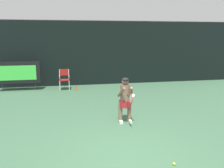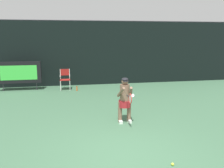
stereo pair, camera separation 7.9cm
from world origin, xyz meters
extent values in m
cube|color=#3F694A|center=(0.00, 0.00, -0.01)|extent=(18.00, 22.00, 0.02)
cube|color=black|center=(0.00, 8.50, 1.80)|extent=(18.00, 0.12, 3.60)
cylinder|color=#38383D|center=(0.00, 8.50, 3.63)|extent=(18.00, 0.05, 0.05)
cube|color=black|center=(-3.79, 7.60, 0.95)|extent=(2.20, 0.20, 1.10)
cube|color=#42D146|center=(-3.79, 7.49, 0.95)|extent=(1.80, 0.01, 0.75)
cylinder|color=#2D2D33|center=(-4.62, 7.60, 0.20)|extent=(0.05, 0.05, 0.40)
cylinder|color=#2D2D33|center=(-2.97, 7.60, 0.20)|extent=(0.05, 0.05, 0.40)
cylinder|color=white|center=(-1.72, 7.14, 0.26)|extent=(0.04, 0.04, 0.52)
cylinder|color=white|center=(-1.24, 7.14, 0.26)|extent=(0.04, 0.04, 0.52)
cylinder|color=white|center=(-1.72, 7.55, 0.26)|extent=(0.04, 0.04, 0.52)
cylinder|color=white|center=(-1.24, 7.55, 0.26)|extent=(0.04, 0.04, 0.52)
cube|color=maroon|center=(-1.48, 7.34, 0.54)|extent=(0.52, 0.44, 0.03)
cylinder|color=white|center=(-1.72, 7.55, 0.80)|extent=(0.04, 0.04, 0.56)
cylinder|color=white|center=(-1.24, 7.55, 0.80)|extent=(0.04, 0.04, 0.56)
cube|color=maroon|center=(-1.48, 7.55, 0.91)|extent=(0.48, 0.02, 0.34)
cylinder|color=white|center=(-1.72, 7.34, 0.74)|extent=(0.04, 0.44, 0.04)
cylinder|color=white|center=(-1.24, 7.34, 0.74)|extent=(0.04, 0.44, 0.04)
cylinder|color=#D35F28|center=(-0.89, 6.99, 0.12)|extent=(0.07, 0.07, 0.24)
cylinder|color=black|center=(-0.89, 6.99, 0.25)|extent=(0.03, 0.03, 0.03)
cube|color=white|center=(0.35, 2.11, 0.04)|extent=(0.11, 0.26, 0.09)
cube|color=white|center=(0.65, 2.11, 0.04)|extent=(0.11, 0.26, 0.09)
cylinder|color=brown|center=(0.35, 2.16, 0.36)|extent=(0.13, 0.13, 0.71)
cylinder|color=brown|center=(0.65, 2.16, 0.36)|extent=(0.13, 0.13, 0.71)
cylinder|color=maroon|center=(0.50, 2.16, 0.63)|extent=(0.39, 0.39, 0.22)
cylinder|color=brown|center=(0.50, 2.16, 0.99)|extent=(0.31, 0.31, 0.56)
sphere|color=brown|center=(0.50, 2.16, 1.37)|extent=(0.22, 0.22, 0.22)
ellipsoid|color=black|center=(0.50, 2.16, 1.43)|extent=(0.22, 0.22, 0.12)
cube|color=black|center=(0.50, 2.06, 1.40)|extent=(0.17, 0.12, 0.02)
cylinder|color=brown|center=(0.34, 1.99, 1.07)|extent=(0.19, 0.46, 0.40)
cylinder|color=brown|center=(0.67, 1.99, 1.07)|extent=(0.19, 0.46, 0.40)
cylinder|color=white|center=(0.69, 1.87, 0.96)|extent=(0.13, 0.13, 0.11)
cylinder|color=black|center=(0.50, 1.75, 0.99)|extent=(0.03, 0.28, 0.03)
torus|color=red|center=(0.50, 1.45, 0.99)|extent=(0.02, 0.31, 0.31)
ellipsoid|color=silver|center=(0.50, 1.45, 0.99)|extent=(0.01, 0.26, 0.26)
sphere|color=#CCDB3D|center=(0.93, -0.64, 0.03)|extent=(0.07, 0.07, 0.07)
camera|label=1|loc=(-1.30, -5.01, 2.80)|focal=37.72mm
camera|label=2|loc=(-1.22, -5.02, 2.80)|focal=37.72mm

